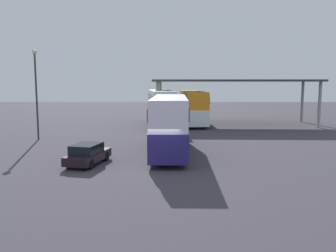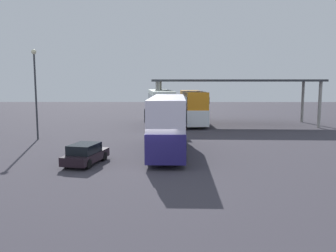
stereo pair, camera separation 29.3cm
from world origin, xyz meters
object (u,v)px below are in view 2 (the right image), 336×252
double_decker_main (168,122)px  double_decker_mid_row (193,106)px  double_decker_near_canopy (161,106)px  lamppost_tall (35,84)px  parked_hatchback (85,154)px

double_decker_main → double_decker_mid_row: (2.96, 17.74, -0.04)m
double_decker_near_canopy → double_decker_mid_row: bearing=-70.9°
double_decker_main → lamppost_tall: size_ratio=1.37×
double_decker_mid_row → double_decker_main: bearing=168.0°
parked_hatchback → double_decker_near_canopy: bearing=0.8°
parked_hatchback → double_decker_near_canopy: (4.29, 19.66, 1.66)m
parked_hatchback → double_decker_mid_row: 23.10m
double_decker_near_canopy → double_decker_mid_row: 4.36m
parked_hatchback → double_decker_mid_row: bearing=-7.8°
double_decker_main → double_decker_near_canopy: double_decker_near_canopy is taller
double_decker_near_canopy → double_decker_mid_row: size_ratio=0.97×
double_decker_mid_row → lamppost_tall: lamppost_tall is taller
double_decker_near_canopy → double_decker_mid_row: double_decker_near_canopy is taller
double_decker_main → parked_hatchback: double_decker_main is taller
double_decker_near_canopy → lamppost_tall: size_ratio=1.36×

